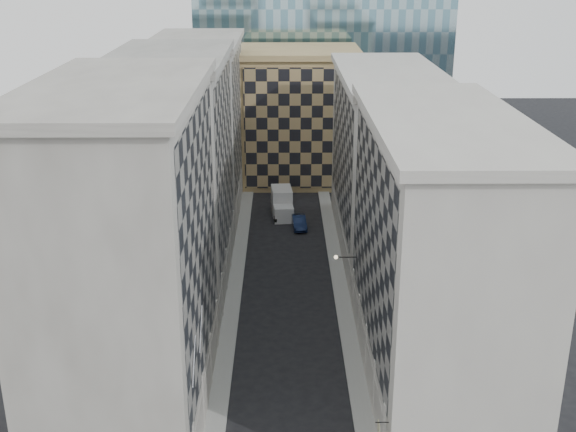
{
  "coord_description": "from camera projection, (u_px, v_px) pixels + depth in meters",
  "views": [
    {
      "loc": [
        -0.51,
        -34.11,
        31.29
      ],
      "look_at": [
        -0.09,
        14.38,
        13.58
      ],
      "focal_mm": 45.0,
      "sensor_mm": 36.0,
      "label": 1
    }
  ],
  "objects": [
    {
      "name": "flagpoles_left",
      "position": [
        197.0,
        344.0,
        45.63
      ],
      "size": [
        0.1,
        6.33,
        2.33
      ],
      "color": "gray",
      "rests_on": "ground"
    },
    {
      "name": "bldg_right_a",
      "position": [
        436.0,
        254.0,
        53.42
      ],
      "size": [
        10.8,
        26.8,
        20.7
      ],
      "color": "#B2ABA3",
      "rests_on": "ground"
    },
    {
      "name": "bldg_left_c",
      "position": [
        200.0,
        126.0,
        90.64
      ],
      "size": [
        10.8,
        22.8,
        21.7
      ],
      "color": "gray",
      "rests_on": "ground"
    },
    {
      "name": "dark_car",
      "position": [
        299.0,
        222.0,
        86.99
      ],
      "size": [
        1.92,
        4.6,
        1.48
      ],
      "primitive_type": "imported",
      "rotation": [
        0.0,
        0.0,
        0.08
      ],
      "color": "#101B3B",
      "rests_on": "ground"
    },
    {
      "name": "tan_block",
      "position": [
        299.0,
        115.0,
        103.33
      ],
      "size": [
        16.8,
        14.8,
        18.8
      ],
      "color": "tan",
      "rests_on": "ground"
    },
    {
      "name": "sidewalk_east",
      "position": [
        341.0,
        290.0,
        70.98
      ],
      "size": [
        1.5,
        100.0,
        0.15
      ],
      "primitive_type": "cube",
      "color": "gray",
      "rests_on": "ground"
    },
    {
      "name": "bldg_left_a",
      "position": [
        130.0,
        258.0,
        48.97
      ],
      "size": [
        10.8,
        22.8,
        23.7
      ],
      "color": "gray",
      "rests_on": "ground"
    },
    {
      "name": "bldg_left_b",
      "position": [
        175.0,
        172.0,
        69.8
      ],
      "size": [
        10.8,
        22.8,
        22.7
      ],
      "color": "gray",
      "rests_on": "ground"
    },
    {
      "name": "shop_sign",
      "position": [
        379.0,
        428.0,
        44.33
      ],
      "size": [
        0.86,
        0.75,
        0.84
      ],
      "rotation": [
        0.0,
        0.0,
        0.0
      ],
      "color": "black",
      "rests_on": "ground"
    },
    {
      "name": "sidewalk_west",
      "position": [
        234.0,
        291.0,
        70.89
      ],
      "size": [
        1.5,
        100.0,
        0.15
      ],
      "primitive_type": "cube",
      "color": "gray",
      "rests_on": "ground"
    },
    {
      "name": "box_truck",
      "position": [
        282.0,
        204.0,
        91.04
      ],
      "size": [
        2.95,
        6.27,
        3.34
      ],
      "rotation": [
        0.0,
        0.0,
        0.08
      ],
      "color": "silver",
      "rests_on": "ground"
    },
    {
      "name": "bracket_lamp",
      "position": [
        338.0,
        257.0,
        63.23
      ],
      "size": [
        1.98,
        0.36,
        0.36
      ],
      "color": "black",
      "rests_on": "ground"
    },
    {
      "name": "bldg_right_b",
      "position": [
        386.0,
        161.0,
        78.94
      ],
      "size": [
        10.8,
        28.8,
        19.7
      ],
      "color": "#B2ABA3",
      "rests_on": "ground"
    }
  ]
}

